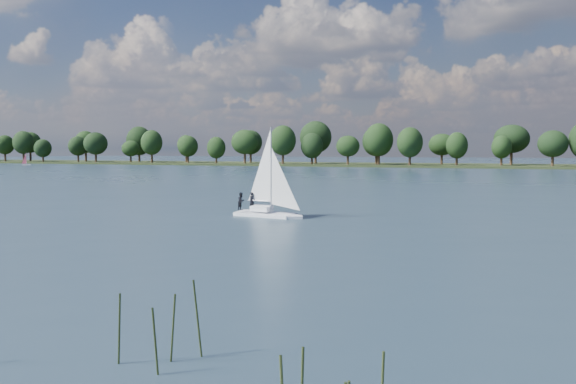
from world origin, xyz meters
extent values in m
plane|color=#233342|center=(0.00, 100.00, 0.00)|extent=(700.00, 700.00, 0.00)
cube|color=black|center=(0.00, 212.00, 0.00)|extent=(660.00, 40.00, 1.50)
cube|color=white|center=(0.83, 33.12, 0.00)|extent=(6.91, 3.27, 0.78)
cube|color=white|center=(0.83, 33.12, 0.78)|extent=(2.17, 1.58, 0.49)
cylinder|color=silver|center=(0.83, 33.12, 4.46)|extent=(0.12, 0.12, 7.84)
imported|color=black|center=(-0.82, 33.59, 1.40)|extent=(0.61, 0.73, 1.69)
imported|color=black|center=(-1.66, 32.99, 1.40)|extent=(0.80, 0.94, 1.69)
cube|color=white|center=(-158.56, 172.67, 0.00)|extent=(3.40, 2.70, 0.52)
cylinder|color=silver|center=(-158.56, 172.67, 2.58)|extent=(0.09, 0.09, 4.58)
cube|color=#4E5153|center=(-184.77, 196.00, 0.00)|extent=(4.05, 2.10, 0.50)
cylinder|color=#283316|center=(14.38, -6.15, 1.08)|extent=(3.20, 3.20, 2.27)
camera|label=1|loc=(24.21, -22.06, 6.40)|focal=40.00mm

